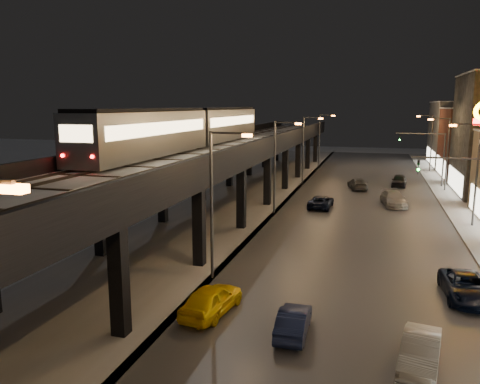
# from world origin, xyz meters

# --- Properties ---
(road_surface) EXTENTS (17.00, 120.00, 0.06)m
(road_surface) POSITION_xyz_m (7.50, 35.00, 0.03)
(road_surface) COLOR #46474D
(road_surface) RESTS_ON ground
(sidewalk_right) EXTENTS (4.00, 120.00, 0.14)m
(sidewalk_right) POSITION_xyz_m (17.50, 35.00, 0.07)
(sidewalk_right) COLOR #9FA1A8
(sidewalk_right) RESTS_ON ground
(under_viaduct_pavement) EXTENTS (11.00, 120.00, 0.06)m
(under_viaduct_pavement) POSITION_xyz_m (-6.00, 35.00, 0.03)
(under_viaduct_pavement) COLOR #9FA1A8
(under_viaduct_pavement) RESTS_ON ground
(elevated_viaduct) EXTENTS (9.00, 100.00, 6.30)m
(elevated_viaduct) POSITION_xyz_m (-6.00, 31.84, 5.62)
(elevated_viaduct) COLOR black
(elevated_viaduct) RESTS_ON ground
(viaduct_trackbed) EXTENTS (8.40, 100.00, 0.32)m
(viaduct_trackbed) POSITION_xyz_m (-6.01, 31.97, 6.39)
(viaduct_trackbed) COLOR #B2B7C1
(viaduct_trackbed) RESTS_ON elevated_viaduct
(viaduct_parapet_streetside) EXTENTS (0.30, 100.00, 1.10)m
(viaduct_parapet_streetside) POSITION_xyz_m (-1.65, 32.00, 6.85)
(viaduct_parapet_streetside) COLOR black
(viaduct_parapet_streetside) RESTS_ON elevated_viaduct
(viaduct_parapet_far) EXTENTS (0.30, 100.00, 1.10)m
(viaduct_parapet_far) POSITION_xyz_m (-10.35, 32.00, 6.85)
(viaduct_parapet_far) COLOR black
(viaduct_parapet_far) RESTS_ON elevated_viaduct
(building_f) EXTENTS (12.20, 16.20, 11.16)m
(building_f) POSITION_xyz_m (23.99, 76.00, 5.58)
(building_f) COLOR #4F4F4F
(building_f) RESTS_ON ground
(streetlight_left_1) EXTENTS (2.57, 0.28, 9.00)m
(streetlight_left_1) POSITION_xyz_m (-0.43, 13.00, 5.24)
(streetlight_left_1) COLOR #38383A
(streetlight_left_1) RESTS_ON ground
(streetlight_left_2) EXTENTS (2.57, 0.28, 9.00)m
(streetlight_left_2) POSITION_xyz_m (-0.43, 31.00, 5.24)
(streetlight_left_2) COLOR #38383A
(streetlight_left_2) RESTS_ON ground
(streetlight_right_2) EXTENTS (2.56, 0.28, 9.00)m
(streetlight_right_2) POSITION_xyz_m (16.73, 31.00, 5.24)
(streetlight_right_2) COLOR #38383A
(streetlight_right_2) RESTS_ON ground
(streetlight_left_3) EXTENTS (2.57, 0.28, 9.00)m
(streetlight_left_3) POSITION_xyz_m (-0.43, 49.00, 5.24)
(streetlight_left_3) COLOR #38383A
(streetlight_left_3) RESTS_ON ground
(streetlight_right_3) EXTENTS (2.56, 0.28, 9.00)m
(streetlight_right_3) POSITION_xyz_m (16.73, 49.00, 5.24)
(streetlight_right_3) COLOR #38383A
(streetlight_right_3) RESTS_ON ground
(streetlight_left_4) EXTENTS (2.57, 0.28, 9.00)m
(streetlight_left_4) POSITION_xyz_m (-0.43, 67.00, 5.24)
(streetlight_left_4) COLOR #38383A
(streetlight_left_4) RESTS_ON ground
(streetlight_right_4) EXTENTS (2.56, 0.28, 9.00)m
(streetlight_right_4) POSITION_xyz_m (16.73, 67.00, 5.24)
(streetlight_right_4) COLOR #38383A
(streetlight_right_4) RESTS_ON ground
(traffic_light_rig_b) EXTENTS (6.10, 0.34, 7.00)m
(traffic_light_rig_b) POSITION_xyz_m (15.84, 52.00, 4.50)
(traffic_light_rig_b) COLOR #38383A
(traffic_light_rig_b) RESTS_ON ground
(subway_train) EXTENTS (3.04, 36.66, 3.64)m
(subway_train) POSITION_xyz_m (-8.50, 29.45, 8.43)
(subway_train) COLOR gray
(subway_train) RESTS_ON viaduct_trackbed
(car_taxi) EXTENTS (2.38, 4.64, 1.51)m
(car_taxi) POSITION_xyz_m (0.97, 8.21, 0.76)
(car_taxi) COLOR #FFD002
(car_taxi) RESTS_ON ground
(car_near_white) EXTENTS (1.41, 3.81, 1.24)m
(car_near_white) POSITION_xyz_m (5.33, 7.23, 0.62)
(car_near_white) COLOR #192248
(car_near_white) RESTS_ON ground
(car_mid_silver) EXTENTS (2.40, 4.78, 1.30)m
(car_mid_silver) POSITION_xyz_m (3.40, 34.91, 0.65)
(car_mid_silver) COLOR black
(car_mid_silver) RESTS_ON ground
(car_mid_dark) EXTENTS (2.95, 5.06, 1.38)m
(car_mid_dark) POSITION_xyz_m (6.57, 47.19, 0.69)
(car_mid_dark) COLOR #525356
(car_mid_dark) RESTS_ON ground
(car_onc_silver) EXTENTS (2.05, 4.27, 1.35)m
(car_onc_silver) POSITION_xyz_m (10.70, 5.84, 0.67)
(car_onc_silver) COLOR #A9AAAA
(car_onc_silver) RESTS_ON ground
(car_onc_dark) EXTENTS (2.50, 5.01, 1.36)m
(car_onc_dark) POSITION_xyz_m (13.67, 13.81, 0.68)
(car_onc_dark) COLOR black
(car_onc_dark) RESTS_ON ground
(car_onc_white) EXTENTS (3.00, 5.53, 1.52)m
(car_onc_white) POSITION_xyz_m (10.62, 38.03, 0.76)
(car_onc_white) COLOR #929497
(car_onc_white) RESTS_ON ground
(car_onc_red) EXTENTS (2.15, 4.57, 1.51)m
(car_onc_red) POSITION_xyz_m (11.69, 50.88, 0.76)
(car_onc_red) COLOR black
(car_onc_red) RESTS_ON ground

